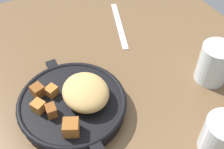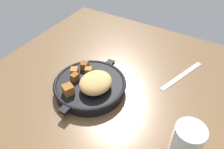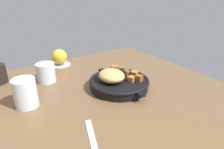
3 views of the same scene
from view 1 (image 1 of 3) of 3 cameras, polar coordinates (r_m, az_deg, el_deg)
name	(u,v)px [view 1 (image 1 of 3)]	position (r cm, az deg, el deg)	size (l,w,h in cm)	color
ground_plane	(98,92)	(68.05, -2.80, -3.51)	(93.12, 92.47, 2.40)	brown
cast_iron_skillet	(74,103)	(61.67, -7.55, -5.57)	(27.53, 23.22, 7.74)	black
butter_knife	(119,25)	(84.78, 1.44, 9.86)	(21.56, 1.60, 0.36)	silver
water_glass_tall	(214,63)	(69.94, 19.61, 2.07)	(7.38, 7.38, 9.69)	silver
water_glass_short	(222,136)	(58.82, 20.92, -11.32)	(7.49, 7.49, 7.86)	silver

